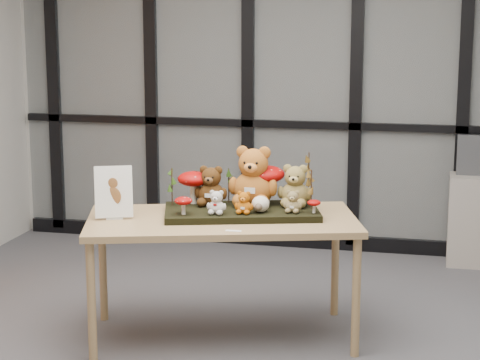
% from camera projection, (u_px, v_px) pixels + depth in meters
% --- Properties ---
extents(floor, '(5.00, 5.00, 0.00)m').
position_uv_depth(floor, '(231.00, 358.00, 5.04)').
color(floor, '#56565B').
rests_on(floor, ground).
extents(room_shell, '(5.00, 5.00, 5.00)m').
position_uv_depth(room_shell, '(231.00, 67.00, 4.72)').
color(room_shell, beige).
rests_on(room_shell, floor).
extents(glass_partition, '(4.90, 0.06, 2.78)m').
position_uv_depth(glass_partition, '(301.00, 80.00, 7.13)').
color(glass_partition, '#2D383F').
rests_on(glass_partition, floor).
extents(display_table, '(1.78, 1.24, 0.76)m').
position_uv_depth(display_table, '(222.00, 228.00, 5.24)').
color(display_table, '#A28158').
rests_on(display_table, floor).
extents(diorama_tray, '(1.02, 0.71, 0.04)m').
position_uv_depth(diorama_tray, '(241.00, 212.00, 5.29)').
color(diorama_tray, black).
rests_on(diorama_tray, display_table).
extents(bear_pooh_yellow, '(0.38, 0.36, 0.41)m').
position_uv_depth(bear_pooh_yellow, '(253.00, 173.00, 5.35)').
color(bear_pooh_yellow, '#AC5F20').
rests_on(bear_pooh_yellow, diorama_tray).
extents(bear_brown_medium, '(0.25, 0.24, 0.27)m').
position_uv_depth(bear_brown_medium, '(211.00, 184.00, 5.36)').
color(bear_brown_medium, '#41250D').
rests_on(bear_brown_medium, diorama_tray).
extents(bear_tan_back, '(0.26, 0.25, 0.28)m').
position_uv_depth(bear_tan_back, '(295.00, 183.00, 5.34)').
color(bear_tan_back, olive).
rests_on(bear_tan_back, diorama_tray).
extents(bear_small_yellow, '(0.14, 0.13, 0.15)m').
position_uv_depth(bear_small_yellow, '(244.00, 201.00, 5.15)').
color(bear_small_yellow, '#BA590D').
rests_on(bear_small_yellow, diorama_tray).
extents(bear_white_bow, '(0.15, 0.14, 0.16)m').
position_uv_depth(bear_white_bow, '(217.00, 201.00, 5.13)').
color(bear_white_bow, silver).
rests_on(bear_white_bow, diorama_tray).
extents(bear_beige_small, '(0.14, 0.13, 0.15)m').
position_uv_depth(bear_beige_small, '(293.00, 200.00, 5.17)').
color(bear_beige_small, olive).
rests_on(bear_beige_small, diorama_tray).
extents(plush_cream_hedgehog, '(0.10, 0.09, 0.11)m').
position_uv_depth(plush_cream_hedgehog, '(260.00, 203.00, 5.19)').
color(plush_cream_hedgehog, white).
rests_on(plush_cream_hedgehog, diorama_tray).
extents(mushroom_back_left, '(0.20, 0.20, 0.22)m').
position_uv_depth(mushroom_back_left, '(194.00, 186.00, 5.41)').
color(mushroom_back_left, '#900604').
rests_on(mushroom_back_left, diorama_tray).
extents(mushroom_back_right, '(0.24, 0.24, 0.26)m').
position_uv_depth(mushroom_back_right, '(266.00, 183.00, 5.41)').
color(mushroom_back_right, '#900604').
rests_on(mushroom_back_right, diorama_tray).
extents(mushroom_front_left, '(0.11, 0.11, 0.12)m').
position_uv_depth(mushroom_front_left, '(183.00, 205.00, 5.13)').
color(mushroom_front_left, '#900604').
rests_on(mushroom_front_left, diorama_tray).
extents(mushroom_front_right, '(0.08, 0.08, 0.09)m').
position_uv_depth(mushroom_front_right, '(314.00, 206.00, 5.16)').
color(mushroom_front_right, '#900604').
rests_on(mushroom_front_right, diorama_tray).
extents(sprig_green_far_left, '(0.05, 0.05, 0.23)m').
position_uv_depth(sprig_green_far_left, '(172.00, 187.00, 5.35)').
color(sprig_green_far_left, '#13330B').
rests_on(sprig_green_far_left, diorama_tray).
extents(sprig_green_mid_left, '(0.05, 0.05, 0.20)m').
position_uv_depth(sprig_green_mid_left, '(197.00, 187.00, 5.41)').
color(sprig_green_mid_left, '#13330B').
rests_on(sprig_green_mid_left, diorama_tray).
extents(sprig_dry_far_right, '(0.05, 0.05, 0.33)m').
position_uv_depth(sprig_dry_far_right, '(309.00, 178.00, 5.38)').
color(sprig_dry_far_right, brown).
rests_on(sprig_dry_far_right, diorama_tray).
extents(sprig_dry_mid_right, '(0.05, 0.05, 0.24)m').
position_uv_depth(sprig_dry_mid_right, '(311.00, 189.00, 5.27)').
color(sprig_dry_mid_right, brown).
rests_on(sprig_dry_mid_right, diorama_tray).
extents(sprig_green_centre, '(0.05, 0.05, 0.22)m').
position_uv_depth(sprig_green_centre, '(229.00, 185.00, 5.43)').
color(sprig_green_centre, '#13330B').
rests_on(sprig_green_centre, diorama_tray).
extents(sign_holder, '(0.23, 0.15, 0.32)m').
position_uv_depth(sign_holder, '(114.00, 194.00, 5.17)').
color(sign_holder, silver).
rests_on(sign_holder, display_table).
extents(label_card, '(0.09, 0.03, 0.00)m').
position_uv_depth(label_card, '(233.00, 231.00, 4.91)').
color(label_card, white).
rests_on(label_card, display_table).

